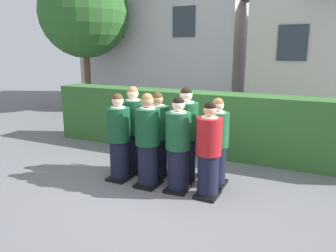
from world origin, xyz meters
TOP-DOWN VIEW (x-y plane):
  - ground_plane at (0.00, 0.00)m, footprint 60.00×60.00m
  - student_front_row_0 at (-0.87, 0.01)m, footprint 0.42×0.51m
  - student_front_row_1 at (-0.25, -0.03)m, footprint 0.43×0.52m
  - student_front_row_2 at (0.30, 0.01)m, footprint 0.42×0.51m
  - student_in_red_blazer at (0.84, 0.00)m, footprint 0.41×0.46m
  - student_rear_row_0 at (-0.85, 0.48)m, footprint 0.44×0.53m
  - student_rear_row_1 at (-0.31, 0.45)m, footprint 0.42×0.47m
  - student_rear_row_2 at (0.23, 0.51)m, footprint 0.45×0.51m
  - student_rear_row_3 at (0.81, 0.50)m, footprint 0.41×0.45m
  - hedge at (0.00, 2.17)m, footprint 7.80×0.70m
  - school_building_main at (2.56, 8.18)m, footprint 5.48×3.83m
  - school_building_annex at (-4.08, 8.94)m, footprint 7.33×4.24m
  - oak_tree_left at (-6.14, 5.68)m, footprint 3.39×3.39m

SIDE VIEW (x-z plane):
  - ground_plane at x=0.00m, z-range 0.00..0.00m
  - hedge at x=0.00m, z-range 0.00..1.41m
  - student_rear_row_3 at x=0.81m, z-range -0.04..1.53m
  - student_in_red_blazer at x=0.84m, z-range -0.04..1.53m
  - student_front_row_0 at x=-0.87m, z-range -0.04..1.56m
  - student_rear_row_1 at x=-0.31m, z-range -0.04..1.56m
  - student_front_row_2 at x=0.30m, z-range -0.04..1.58m
  - student_front_row_1 at x=-0.25m, z-range -0.04..1.61m
  - student_rear_row_0 at x=-0.85m, z-range -0.04..1.64m
  - student_rear_row_2 at x=0.23m, z-range -0.04..1.68m
  - school_building_main at x=2.56m, z-range 0.07..5.74m
  - oak_tree_left at x=-6.14m, z-range 1.00..6.40m
  - school_building_annex at x=-4.08m, z-range 0.10..7.57m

